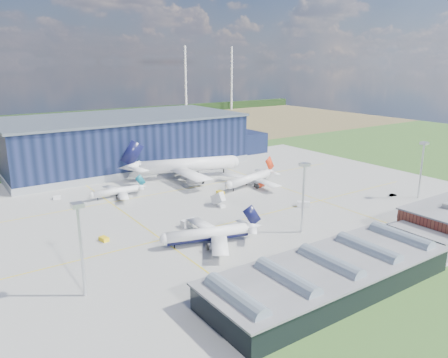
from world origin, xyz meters
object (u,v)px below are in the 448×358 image
at_px(airliner_red, 249,174).
at_px(airliner_widebody, 187,158).
at_px(hangar, 128,142).
at_px(gse_tug_a, 104,239).
at_px(gse_van_a, 189,223).
at_px(airstair, 218,201).
at_px(car_b, 393,195).
at_px(car_a, 330,255).
at_px(light_mast_center, 303,186).
at_px(gse_cart_a, 233,183).
at_px(gse_van_b, 303,204).
at_px(gse_cart_b, 57,198).
at_px(gse_van_c, 394,227).
at_px(airliner_regional, 116,188).
at_px(light_mast_west, 80,235).
at_px(gse_tug_c, 220,193).
at_px(light_mast_east, 422,161).
at_px(airliner_navy, 207,228).

distance_m(airliner_red, airliner_widebody, 32.86).
height_order(hangar, gse_tug_a, hangar).
distance_m(gse_van_a, airstair, 23.55).
xyz_separation_m(hangar, car_b, (66.00, -117.56, -11.08)).
height_order(hangar, car_a, hangar).
xyz_separation_m(airliner_widebody, gse_van_a, (-31.40, -55.84, -8.25)).
relative_size(light_mast_center, airliner_widebody, 0.40).
xyz_separation_m(airliner_red, gse_tug_a, (-73.96, -22.81, -4.89)).
xyz_separation_m(gse_cart_a, airstair, (-22.14, -20.79, 1.13)).
height_order(light_mast_center, airliner_widebody, light_mast_center).
relative_size(car_a, car_b, 1.11).
bearing_deg(light_mast_center, gse_van_b, 44.04).
height_order(gse_tug_a, airstair, airstair).
xyz_separation_m(airliner_red, gse_cart_b, (-74.70, 29.27, -4.90)).
distance_m(gse_van_a, gse_van_c, 67.48).
bearing_deg(airliner_regional, car_a, 109.89).
distance_m(light_mast_west, airliner_regional, 78.94).
bearing_deg(gse_cart_a, car_b, -70.83).
height_order(light_mast_center, gse_cart_a, light_mast_center).
distance_m(gse_cart_a, car_b, 67.54).
distance_m(gse_tug_c, gse_cart_b, 65.80).
distance_m(light_mast_center, gse_cart_a, 62.30).
xyz_separation_m(airliner_regional, gse_tug_c, (37.00, -20.79, -3.19)).
bearing_deg(gse_van_a, hangar, -14.14).
height_order(gse_tug_a, gse_van_b, gse_van_b).
bearing_deg(gse_tug_a, gse_tug_c, 7.19).
bearing_deg(light_mast_east, airliner_regional, 145.11).
xyz_separation_m(airliner_navy, gse_cart_a, (45.01, 49.42, -4.65)).
bearing_deg(airstair, car_b, -34.96).
bearing_deg(light_mast_east, airliner_navy, 174.46).
bearing_deg(airliner_navy, light_mast_center, 178.77).
bearing_deg(hangar, light_mast_west, -116.71).
xyz_separation_m(gse_cart_b, gse_van_c, (82.05, -97.27, 0.62)).
bearing_deg(gse_van_a, airliner_red, -62.72).
height_order(hangar, gse_van_c, hangar).
distance_m(hangar, car_a, 143.23).
distance_m(light_mast_center, airliner_red, 56.20).
height_order(light_mast_west, airliner_widebody, light_mast_west).
relative_size(light_mast_east, gse_tug_a, 7.26).
height_order(light_mast_center, airliner_navy, light_mast_center).
relative_size(airliner_regional, gse_van_a, 4.47).
bearing_deg(gse_van_b, airstair, 94.05).
bearing_deg(light_mast_center, hangar, 93.30).
distance_m(gse_tug_a, gse_cart_a, 76.01).
xyz_separation_m(light_mast_east, airliner_widebody, (-60.69, 81.19, -5.99)).
height_order(hangar, airliner_red, hangar).
bearing_deg(airliner_navy, gse_van_c, 171.69).
xyz_separation_m(gse_van_a, airstair, (19.95, 12.50, 0.62)).
relative_size(gse_cart_b, car_a, 0.83).
bearing_deg(gse_cart_a, light_mast_center, -125.62).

